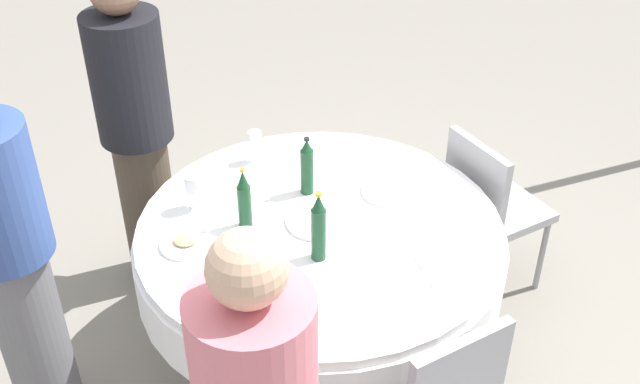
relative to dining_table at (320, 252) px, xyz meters
The scene contains 15 objects.
ground_plane 0.59m from the dining_table, ahead, with size 10.00×10.00×0.00m, color gray.
dining_table is the anchor object (origin of this frame).
bottle_dark_green_north 0.41m from the dining_table, behind, with size 0.06×0.06×0.28m.
bottle_dark_green_south 0.36m from the dining_table, 90.37° to the right, with size 0.06×0.06×0.31m.
bottle_dark_green_near 0.36m from the dining_table, 104.74° to the left, with size 0.06×0.06×0.27m.
wine_glass_inner 0.63m from the dining_table, 122.73° to the left, with size 0.06×0.06×0.15m.
wine_glass_mid 0.60m from the dining_table, 168.89° to the left, with size 0.07×0.07×0.16m.
plate_right 0.57m from the dining_table, 164.11° to the right, with size 0.20×0.20×0.04m.
plate_left 0.15m from the dining_table, 135.56° to the left, with size 0.26×0.26×0.02m.
plate_front 0.40m from the dining_table, 39.53° to the left, with size 0.23×0.23×0.02m.
spoon_south 0.52m from the dining_table, 35.56° to the right, with size 0.18×0.02×0.01m, color silver.
fork_near 0.54m from the dining_table, 95.75° to the right, with size 0.18×0.02×0.01m, color silver.
person_north 1.06m from the dining_table, 147.57° to the left, with size 0.34×0.34×1.63m.
person_south 1.21m from the dining_table, 162.57° to the right, with size 0.34×0.34×1.61m.
chair_east 0.93m from the dining_table, 31.53° to the left, with size 0.55×0.55×0.87m.
Camera 1 is at (0.06, -2.48, 2.62)m, focal length 42.61 mm.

